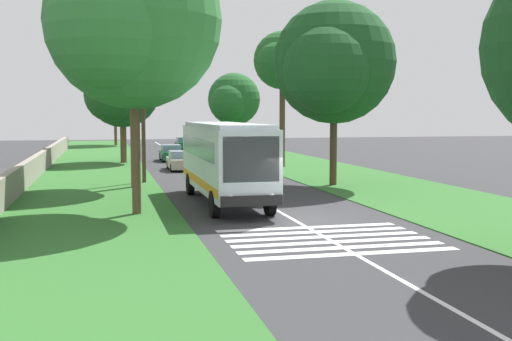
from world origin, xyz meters
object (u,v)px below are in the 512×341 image
Objects in this scene: roadside_tree_left_3 at (129,25)px; roadside_tree_left_2 at (130,38)px; roadside_tree_left_1 at (113,91)px; coach_bus at (224,157)px; roadside_tree_right_3 at (281,63)px; roadside_tree_right_1 at (331,66)px; trailing_car_0 at (181,161)px; trailing_car_3 at (184,144)px; trailing_car_2 at (197,148)px; roadside_tree_left_0 at (120,93)px; utility_pole at (143,113)px; trailing_car_1 at (171,153)px; roadside_tree_right_0 at (233,101)px.

roadside_tree_left_2 is at bearing -2.47° from roadside_tree_left_3.
coach_bus is at bearing -175.77° from roadside_tree_left_1.
roadside_tree_right_3 is at bearing -46.97° from roadside_tree_left_2.
roadside_tree_right_1 reaches higher than coach_bus.
roadside_tree_left_2 is 11.43m from roadside_tree_right_1.
trailing_car_0 is 0.38× the size of roadside_tree_left_3.
coach_bus reaches higher than trailing_car_3.
coach_bus is 17.91m from trailing_car_0.
trailing_car_2 is at bearing 14.20° from roadside_tree_right_3.
trailing_car_0 is 15.50m from roadside_tree_right_1.
roadside_tree_left_1 is (30.17, 0.11, 1.15)m from roadside_tree_left_0.
utility_pole is at bearing -176.73° from roadside_tree_left_0.
roadside_tree_left_3 is (-29.44, 4.62, 7.06)m from trailing_car_1.
roadside_tree_right_1 reaches higher than roadside_tree_right_3.
roadside_tree_right_0 is 0.81× the size of roadside_tree_right_3.
roadside_tree_left_3 is 1.36× the size of roadside_tree_right_0.
roadside_tree_left_1 reaches higher than trailing_car_2.
trailing_car_0 is 21.87m from roadside_tree_left_3.
trailing_car_0 is at bearing -152.76° from roadside_tree_left_0.
roadside_tree_right_0 is at bearing -1.22° from roadside_tree_right_1.
utility_pole is (9.66, 3.11, 2.07)m from coach_bus.
roadside_tree_right_0 is at bearing -45.39° from roadside_tree_left_0.
trailing_car_3 is 0.41× the size of roadside_tree_right_3.
roadside_tree_left_2 reaches higher than roadside_tree_left_0.
roadside_tree_left_1 reaches higher than trailing_car_3.
trailing_car_3 is at bearing -11.40° from roadside_tree_left_2.
roadside_tree_left_3 is (-9.89, 0.43, -0.65)m from roadside_tree_left_2.
trailing_car_2 is (34.92, -3.73, -1.48)m from coach_bus.
roadside_tree_right_3 reaches higher than roadside_tree_right_0.
roadside_tree_right_3 is (-8.54, -7.60, 7.40)m from trailing_car_1.
trailing_car_0 is at bearing -21.14° from utility_pole.
utility_pole is (-46.30, -1.03, -2.83)m from roadside_tree_left_1.
roadside_tree_right_0 is at bearing -21.59° from utility_pole.
roadside_tree_left_0 is at bearing 27.24° from trailing_car_0.
roadside_tree_right_1 is 12.97m from roadside_tree_right_3.
roadside_tree_right_0 reaches higher than trailing_car_0.
roadside_tree_left_2 is 1.00× the size of roadside_tree_left_3.
trailing_car_0 is at bearing -12.25° from roadside_tree_left_3.
roadside_tree_left_0 is 23.14m from roadside_tree_right_1.
roadside_tree_left_0 is at bearing 8.88° from coach_bus.
roadside_tree_left_1 is (28.90, 4.42, 6.38)m from trailing_car_1.
trailing_car_1 is 0.39× the size of roadside_tree_left_1.
roadside_tree_right_1 is (8.00, -11.60, -0.83)m from roadside_tree_left_3.
coach_bus is 1.02× the size of roadside_tree_left_1.
trailing_car_2 is 0.47× the size of roadside_tree_left_0.
roadside_tree_left_1 is (11.06, 7.77, 6.38)m from trailing_car_3.
roadside_tree_left_0 is at bearing 134.61° from roadside_tree_right_0.
utility_pole is at bearing 158.41° from roadside_tree_right_0.
roadside_tree_left_0 is (25.79, 4.03, 3.75)m from coach_bus.
roadside_tree_right_1 is at bearing -111.30° from utility_pole.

